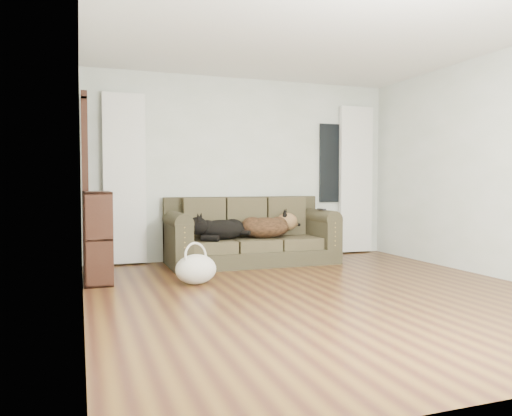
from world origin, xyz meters
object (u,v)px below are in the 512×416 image
object	(u,v)px
sofa	(252,231)
bookshelf	(97,236)
dog_black_lab	(219,230)
tote_bag	(196,270)
dog_shepherd	(267,227)

from	to	relation	value
sofa	bookshelf	distance (m)	2.11
dog_black_lab	tote_bag	xyz separation A→B (m)	(-0.55, -1.09, -0.32)
dog_black_lab	tote_bag	distance (m)	1.27
dog_black_lab	tote_bag	bearing A→B (deg)	-107.57
sofa	dog_black_lab	size ratio (longest dim) A/B	3.56
sofa	bookshelf	bearing A→B (deg)	-163.81
dog_black_lab	bookshelf	bearing A→B (deg)	-150.83
dog_black_lab	dog_shepherd	size ratio (longest dim) A/B	0.90
tote_bag	sofa	bearing A→B (deg)	47.47
dog_black_lab	tote_bag	size ratio (longest dim) A/B	1.42
tote_bag	bookshelf	distance (m)	1.18
dog_black_lab	bookshelf	xyz separation A→B (m)	(-1.55, -0.56, 0.02)
dog_black_lab	dog_shepherd	world-z (taller)	dog_shepherd
dog_black_lab	dog_shepherd	bearing A→B (deg)	8.60
bookshelf	dog_shepherd	bearing A→B (deg)	17.27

